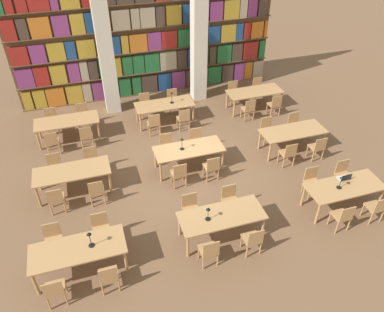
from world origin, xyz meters
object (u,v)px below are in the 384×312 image
(chair_13, at_px, (55,167))
(chair_28, at_px, (154,123))
(pillar_left, at_px, (103,35))
(reading_table_1, at_px, (222,217))
(chair_12, at_px, (56,199))
(chair_20, at_px, (288,153))
(reading_table_8, at_px, (255,93))
(reading_table_7, at_px, (165,106))
(chair_1, at_px, (53,239))
(chair_19, at_px, (197,140))
(reading_table_2, at_px, (345,188))
(chair_26, at_px, (86,136))
(chair_18, at_px, (212,167))
(chair_14, at_px, (96,191))
(chair_24, at_px, (52,142))
(chair_35, at_px, (258,88))
(chair_9, at_px, (312,181))
(desk_lamp_2, at_px, (341,180))
(chair_16, at_px, (179,173))
(chair_5, at_px, (191,208))
(desk_lamp_1, at_px, (208,212))
(chair_11, at_px, (343,174))
(reading_table_3, at_px, (72,173))
(chair_29, at_px, (145,104))
(reading_table_4, at_px, (189,150))
(reading_table_5, at_px, (293,133))
(desk_lamp_4, at_px, (172,95))
(chair_33, at_px, (234,91))
(desk_lamp_3, at_px, (182,142))
(chair_10, at_px, (376,207))
(chair_25, at_px, (52,119))
(chair_32, at_px, (249,109))
(chair_30, at_px, (184,118))
(desk_lamp_0, at_px, (90,237))
(chair_4, at_px, (209,251))
(chair_21, at_px, (267,129))
(laptop, at_px, (344,178))
(chair_23, at_px, (294,124))
(chair_2, at_px, (109,276))
(chair_17, at_px, (167,146))
(chair_27, at_px, (83,115))
(chair_8, at_px, (343,216))
(pillar_center, at_px, (199,25))
(chair_15, at_px, (91,160))
(reading_table_6, at_px, (67,122))
(chair_31, at_px, (173,100))

(chair_13, relative_size, chair_28, 1.00)
(pillar_left, distance_m, reading_table_1, 7.89)
(chair_12, xyz_separation_m, chair_20, (7.02, -0.06, 0.00))
(reading_table_8, bearing_deg, reading_table_7, 178.71)
(chair_1, xyz_separation_m, chair_19, (4.59, 2.91, 0.00))
(reading_table_2, distance_m, chair_26, 8.19)
(chair_18, height_order, reading_table_7, chair_18)
(chair_14, bearing_deg, chair_24, 111.61)
(reading_table_7, distance_m, chair_35, 4.16)
(chair_9, xyz_separation_m, chair_18, (-2.51, 1.47, 0.00))
(desk_lamp_2, bearing_deg, chair_16, 150.10)
(chair_5, height_order, desk_lamp_1, desk_lamp_1)
(chair_11, height_order, reading_table_3, chair_11)
(chair_19, xyz_separation_m, chair_29, (-1.11, 2.92, 0.00))
(reading_table_4, distance_m, chair_20, 3.14)
(chair_12, xyz_separation_m, reading_table_5, (7.56, 0.67, 0.21))
(reading_table_2, height_order, reading_table_5, same)
(chair_5, height_order, chair_16, same)
(reading_table_7, relative_size, chair_29, 2.42)
(desk_lamp_1, bearing_deg, chair_28, 92.10)
(chair_9, distance_m, desk_lamp_4, 5.84)
(chair_1, relative_size, chair_33, 1.00)
(chair_28, xyz_separation_m, chair_33, (3.60, 1.37, 0.00))
(desk_lamp_2, height_order, desk_lamp_3, desk_lamp_3)
(chair_10, distance_m, chair_33, 7.29)
(chair_10, xyz_separation_m, chair_25, (-8.10, 7.19, 0.00))
(chair_25, xyz_separation_m, chair_32, (7.03, -1.43, 0.00))
(reading_table_4, bearing_deg, chair_30, 77.65)
(chair_9, distance_m, reading_table_4, 3.73)
(chair_1, xyz_separation_m, chair_24, (0.05, 4.27, 0.00))
(desk_lamp_0, height_order, chair_18, desk_lamp_0)
(chair_4, xyz_separation_m, chair_21, (3.65, 4.29, 0.00))
(chair_21, relative_size, chair_35, 1.00)
(chair_4, height_order, reading_table_8, chair_4)
(laptop, relative_size, reading_table_8, 0.15)
(chair_23, distance_m, chair_24, 8.25)
(chair_2, height_order, chair_17, same)
(chair_27, relative_size, chair_32, 1.00)
(chair_8, relative_size, chair_19, 1.00)
(chair_2, bearing_deg, chair_18, 40.07)
(desk_lamp_1, distance_m, chair_19, 3.83)
(chair_2, xyz_separation_m, chair_5, (2.33, 1.44, 0.00))
(chair_33, bearing_deg, pillar_left, -10.21)
(chair_14, xyz_separation_m, chair_19, (3.42, 1.48, 0.00))
(pillar_center, bearing_deg, chair_15, -141.59)
(reading_table_2, xyz_separation_m, chair_16, (-4.05, 2.19, -0.21))
(chair_12, xyz_separation_m, chair_27, (1.04, 4.30, 0.00))
(chair_13, bearing_deg, chair_30, -161.53)
(pillar_left, xyz_separation_m, reading_table_6, (-1.75, -1.61, -2.31))
(reading_table_4, height_order, chair_31, chair_31)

